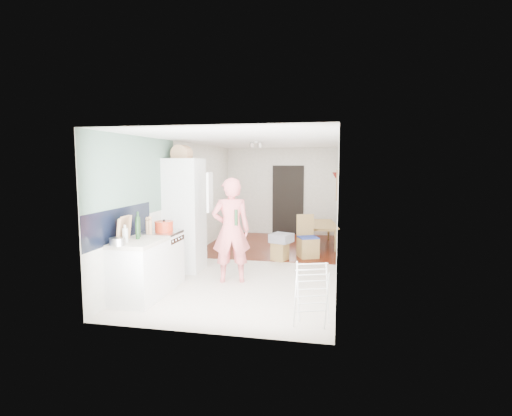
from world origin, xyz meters
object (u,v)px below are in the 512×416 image
(dining_table, at_px, (318,236))
(dining_chair, at_px, (308,237))
(drying_rack, at_px, (312,295))
(person, at_px, (231,221))
(stool, at_px, (280,251))

(dining_table, bearing_deg, dining_chair, 165.48)
(drying_rack, bearing_deg, person, 113.47)
(person, xyz_separation_m, drying_rack, (1.50, -1.64, -0.68))
(dining_table, height_order, stool, dining_table)
(person, xyz_separation_m, dining_table, (1.34, 3.38, -0.83))
(dining_chair, xyz_separation_m, drying_rack, (0.32, -3.68, -0.08))
(stool, bearing_deg, person, -110.21)
(person, bearing_deg, stool, -127.15)
(person, height_order, stool, person)
(stool, height_order, drying_rack, drying_rack)
(person, height_order, drying_rack, person)
(dining_table, distance_m, drying_rack, 5.02)
(dining_table, distance_m, dining_chair, 1.37)
(stool, xyz_separation_m, drying_rack, (0.88, -3.32, 0.20))
(person, xyz_separation_m, dining_chair, (1.18, 2.04, -0.60))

